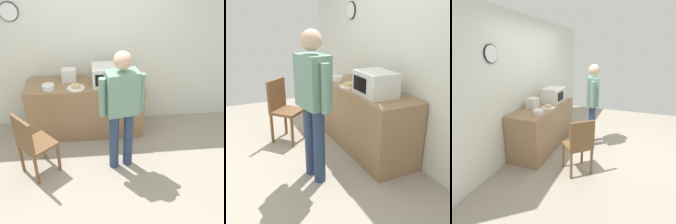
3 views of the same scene
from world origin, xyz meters
The scene contains 11 objects.
ground_plane centered at (0.00, 0.00, 0.00)m, with size 6.00×6.00×0.00m, color #9E9384.
back_wall centered at (0.00, 1.60, 1.30)m, with size 5.40×0.13×2.60m.
kitchen_counter centered at (-0.20, 1.22, 0.44)m, with size 1.82×0.62×0.88m, color #93704C.
microwave centered at (0.17, 1.16, 1.03)m, with size 0.50×0.39×0.30m.
sandwich_plate centered at (-0.33, 1.05, 0.90)m, with size 0.26×0.26×0.07m.
salad_bowl centered at (-0.74, 1.06, 0.92)m, with size 0.18×0.18×0.08m, color white.
toaster centered at (-0.44, 1.33, 0.98)m, with size 0.22×0.18×0.20m, color silver.
fork_utensil centered at (-0.07, 1.49, 0.89)m, with size 0.17×0.02×0.01m, color silver.
spoon_utensil centered at (0.58, 0.97, 0.89)m, with size 0.17×0.02×0.01m, color silver.
person_standing centered at (0.26, 0.31, 0.99)m, with size 0.58×0.31×1.69m.
wooden_chair centered at (-0.91, 0.25, 0.52)m, with size 0.56×0.56×0.94m.
Camera 2 is at (2.85, -0.60, 1.80)m, focal length 42.47 mm.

